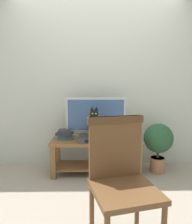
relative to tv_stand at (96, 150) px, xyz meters
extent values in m
plane|color=gray|center=(0.02, -0.64, -0.33)|extent=(12.00, 12.00, 0.00)
cube|color=#B7BCB2|center=(0.02, 0.42, 1.07)|extent=(7.00, 0.12, 2.80)
cube|color=brown|center=(0.00, 0.00, 0.13)|extent=(1.24, 0.46, 0.04)
cube|color=brown|center=(-0.57, -0.18, -0.11)|extent=(0.07, 0.07, 0.44)
cube|color=brown|center=(0.57, -0.18, -0.11)|extent=(0.07, 0.07, 0.44)
cube|color=brown|center=(-0.57, 0.18, -0.11)|extent=(0.07, 0.07, 0.44)
cube|color=brown|center=(0.57, 0.18, -0.11)|extent=(0.07, 0.07, 0.44)
cube|color=brown|center=(0.00, 0.00, -0.23)|extent=(1.14, 0.38, 0.02)
cube|color=#B7B7BC|center=(0.00, 0.10, 0.17)|extent=(0.36, 0.20, 0.03)
cube|color=#B7B7BC|center=(0.00, 0.10, 0.22)|extent=(0.06, 0.04, 0.06)
cube|color=#B7B7BC|center=(0.00, 0.10, 0.49)|extent=(0.85, 0.05, 0.48)
cube|color=#385684|center=(0.00, 0.07, 0.49)|extent=(0.79, 0.01, 0.43)
sphere|color=#2672F2|center=(0.41, 0.07, 0.26)|extent=(0.01, 0.01, 0.01)
cube|color=#2D2D30|center=(-0.03, -0.08, 0.19)|extent=(0.42, 0.29, 0.08)
cube|color=black|center=(-0.03, -0.23, 0.19)|extent=(0.25, 0.01, 0.04)
ellipsoid|color=black|center=(-0.03, -0.08, 0.34)|extent=(0.18, 0.28, 0.22)
ellipsoid|color=black|center=(-0.03, -0.11, 0.41)|extent=(0.15, 0.18, 0.20)
sphere|color=black|center=(-0.03, -0.13, 0.54)|extent=(0.11, 0.11, 0.11)
cone|color=black|center=(-0.06, -0.13, 0.61)|extent=(0.05, 0.05, 0.06)
cone|color=black|center=(0.00, -0.13, 0.61)|extent=(0.05, 0.05, 0.06)
sphere|color=#B2C64C|center=(-0.05, -0.18, 0.54)|extent=(0.02, 0.02, 0.02)
sphere|color=#B2C64C|center=(0.00, -0.18, 0.54)|extent=(0.02, 0.02, 0.02)
cylinder|color=black|center=(0.03, -0.18, 0.25)|extent=(0.10, 0.23, 0.04)
cylinder|color=brown|center=(-0.06, -1.25, -0.11)|extent=(0.04, 0.04, 0.45)
cylinder|color=brown|center=(0.34, -1.15, -0.11)|extent=(0.04, 0.04, 0.45)
cube|color=brown|center=(0.19, -1.40, 0.14)|extent=(0.57, 0.57, 0.04)
cube|color=brown|center=(0.14, -1.19, 0.41)|extent=(0.44, 0.14, 0.51)
cube|color=#4D331C|center=(0.14, -1.19, 0.64)|extent=(0.47, 0.16, 0.06)
cube|color=#38664C|center=(-0.43, 0.04, 0.17)|extent=(0.25, 0.20, 0.03)
cube|color=#33477A|center=(-0.43, 0.04, 0.20)|extent=(0.20, 0.18, 0.04)
cube|color=#2D2D33|center=(-0.44, 0.03, 0.24)|extent=(0.24, 0.19, 0.03)
cube|color=#2D2D33|center=(-0.44, 0.03, 0.27)|extent=(0.20, 0.19, 0.03)
cylinder|color=#9E6B4C|center=(0.88, 0.02, -0.23)|extent=(0.21, 0.21, 0.21)
cylinder|color=#332319|center=(0.88, 0.02, -0.13)|extent=(0.19, 0.19, 0.02)
cylinder|color=#4C3823|center=(0.88, 0.02, -0.06)|extent=(0.04, 0.04, 0.12)
sphere|color=#234C2D|center=(0.88, 0.02, 0.17)|extent=(0.41, 0.41, 0.41)
camera|label=1|loc=(-0.05, -2.88, 0.93)|focal=33.89mm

